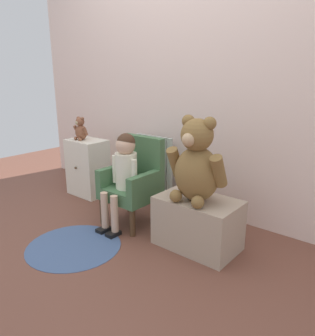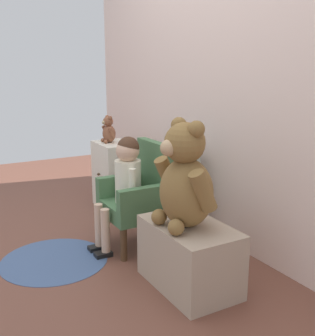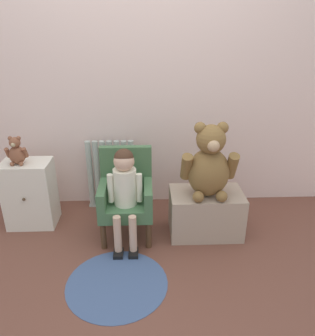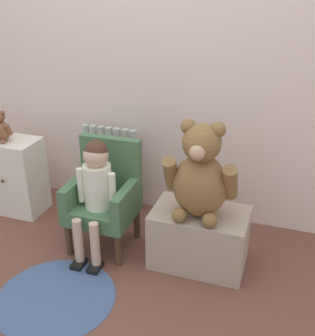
{
  "view_description": "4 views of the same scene",
  "coord_description": "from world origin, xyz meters",
  "px_view_note": "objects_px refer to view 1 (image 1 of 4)",
  "views": [
    {
      "loc": [
        1.66,
        -1.22,
        1.19
      ],
      "look_at": [
        0.18,
        0.57,
        0.51
      ],
      "focal_mm": 35.0,
      "sensor_mm": 36.0,
      "label": 1
    },
    {
      "loc": [
        2.3,
        -0.62,
        1.2
      ],
      "look_at": [
        0.17,
        0.57,
        0.59
      ],
      "focal_mm": 45.0,
      "sensor_mm": 36.0,
      "label": 2
    },
    {
      "loc": [
        0.08,
        -1.66,
        1.54
      ],
      "look_at": [
        0.16,
        0.61,
        0.55
      ],
      "focal_mm": 35.0,
      "sensor_mm": 36.0,
      "label": 3
    },
    {
      "loc": [
        0.99,
        -1.52,
        1.64
      ],
      "look_at": [
        0.28,
        0.56,
        0.61
      ],
      "focal_mm": 45.0,
      "sensor_mm": 36.0,
      "label": 4
    }
  ],
  "objects_px": {
    "child_armchair": "(134,181)",
    "low_bench": "(198,223)",
    "large_teddy_bear": "(197,165)",
    "small_teddy_bear": "(81,130)",
    "floor_rug": "(74,246)",
    "child_figure": "(124,167)",
    "radiator": "(154,170)",
    "small_dresser": "(88,167)"
  },
  "relations": [
    {
      "from": "child_armchair",
      "to": "child_figure",
      "type": "xyz_separation_m",
      "value": [
        -0.0,
        -0.11,
        0.14
      ]
    },
    {
      "from": "small_dresser",
      "to": "large_teddy_bear",
      "type": "relative_size",
      "value": 0.98
    },
    {
      "from": "small_dresser",
      "to": "child_armchair",
      "type": "xyz_separation_m",
      "value": [
        0.8,
        -0.17,
        0.07
      ]
    },
    {
      "from": "low_bench",
      "to": "floor_rug",
      "type": "relative_size",
      "value": 0.85
    },
    {
      "from": "floor_rug",
      "to": "child_armchair",
      "type": "bearing_deg",
      "value": 85.66
    },
    {
      "from": "floor_rug",
      "to": "low_bench",
      "type": "bearing_deg",
      "value": 40.11
    },
    {
      "from": "child_figure",
      "to": "low_bench",
      "type": "xyz_separation_m",
      "value": [
        0.62,
        0.09,
        -0.31
      ]
    },
    {
      "from": "child_armchair",
      "to": "large_teddy_bear",
      "type": "relative_size",
      "value": 1.22
    },
    {
      "from": "radiator",
      "to": "child_armchair",
      "type": "height_order",
      "value": "child_armchair"
    },
    {
      "from": "low_bench",
      "to": "small_teddy_bear",
      "type": "relative_size",
      "value": 2.51
    },
    {
      "from": "floor_rug",
      "to": "radiator",
      "type": "bearing_deg",
      "value": 96.4
    },
    {
      "from": "child_armchair",
      "to": "floor_rug",
      "type": "height_order",
      "value": "child_armchair"
    },
    {
      "from": "child_figure",
      "to": "large_teddy_bear",
      "type": "distance_m",
      "value": 0.63
    },
    {
      "from": "child_armchair",
      "to": "low_bench",
      "type": "height_order",
      "value": "child_armchair"
    },
    {
      "from": "radiator",
      "to": "large_teddy_bear",
      "type": "distance_m",
      "value": 0.97
    },
    {
      "from": "radiator",
      "to": "low_bench",
      "type": "bearing_deg",
      "value": -30.19
    },
    {
      "from": "small_dresser",
      "to": "child_figure",
      "type": "distance_m",
      "value": 0.87
    },
    {
      "from": "large_teddy_bear",
      "to": "small_teddy_bear",
      "type": "bearing_deg",
      "value": 172.59
    },
    {
      "from": "child_armchair",
      "to": "low_bench",
      "type": "xyz_separation_m",
      "value": [
        0.62,
        -0.02,
        -0.17
      ]
    },
    {
      "from": "radiator",
      "to": "child_armchair",
      "type": "bearing_deg",
      "value": -69.99
    },
    {
      "from": "small_dresser",
      "to": "floor_rug",
      "type": "bearing_deg",
      "value": -44.91
    },
    {
      "from": "small_dresser",
      "to": "child_figure",
      "type": "bearing_deg",
      "value": -19.19
    },
    {
      "from": "low_bench",
      "to": "small_teddy_bear",
      "type": "distance_m",
      "value": 1.54
    },
    {
      "from": "small_dresser",
      "to": "low_bench",
      "type": "xyz_separation_m",
      "value": [
        1.42,
        -0.19,
        -0.1
      ]
    },
    {
      "from": "low_bench",
      "to": "floor_rug",
      "type": "height_order",
      "value": "low_bench"
    },
    {
      "from": "radiator",
      "to": "child_armchair",
      "type": "distance_m",
      "value": 0.47
    },
    {
      "from": "small_dresser",
      "to": "floor_rug",
      "type": "height_order",
      "value": "small_dresser"
    },
    {
      "from": "child_figure",
      "to": "small_teddy_bear",
      "type": "distance_m",
      "value": 0.89
    },
    {
      "from": "radiator",
      "to": "child_armchair",
      "type": "xyz_separation_m",
      "value": [
        0.16,
        -0.44,
        0.03
      ]
    },
    {
      "from": "low_bench",
      "to": "floor_rug",
      "type": "bearing_deg",
      "value": -139.89
    },
    {
      "from": "child_figure",
      "to": "floor_rug",
      "type": "distance_m",
      "value": 0.68
    },
    {
      "from": "radiator",
      "to": "small_dresser",
      "type": "distance_m",
      "value": 0.69
    },
    {
      "from": "low_bench",
      "to": "large_teddy_bear",
      "type": "relative_size",
      "value": 0.99
    },
    {
      "from": "child_figure",
      "to": "small_teddy_bear",
      "type": "bearing_deg",
      "value": 163.45
    },
    {
      "from": "radiator",
      "to": "child_figure",
      "type": "distance_m",
      "value": 0.6
    },
    {
      "from": "large_teddy_bear",
      "to": "small_teddy_bear",
      "type": "relative_size",
      "value": 2.54
    },
    {
      "from": "child_figure",
      "to": "floor_rug",
      "type": "height_order",
      "value": "child_figure"
    },
    {
      "from": "small_dresser",
      "to": "small_teddy_bear",
      "type": "bearing_deg",
      "value": -140.6
    },
    {
      "from": "child_armchair",
      "to": "large_teddy_bear",
      "type": "xyz_separation_m",
      "value": [
        0.62,
        -0.05,
        0.26
      ]
    },
    {
      "from": "floor_rug",
      "to": "child_figure",
      "type": "bearing_deg",
      "value": 84.65
    },
    {
      "from": "small_teddy_bear",
      "to": "floor_rug",
      "type": "height_order",
      "value": "small_teddy_bear"
    },
    {
      "from": "child_armchair",
      "to": "child_figure",
      "type": "relative_size",
      "value": 0.93
    }
  ]
}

